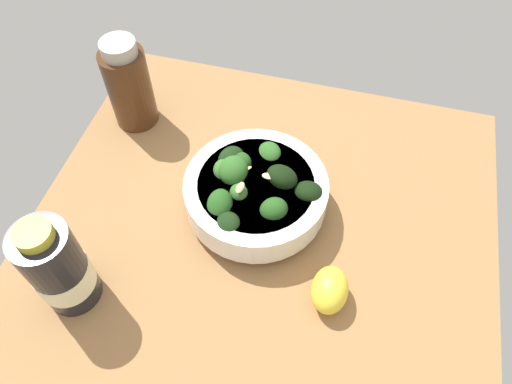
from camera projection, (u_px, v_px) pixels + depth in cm
name	position (u px, v px, depth cm)	size (l,w,h in cm)	color
ground_plane	(259.00, 242.00, 71.14)	(66.72, 66.72, 3.82)	#996D42
bowl_of_broccoli	(255.00, 190.00, 69.01)	(20.44, 20.53, 9.71)	white
lemon_wedge	(330.00, 290.00, 62.08)	(6.50, 4.76, 5.02)	yellow
bottle_tall	(129.00, 85.00, 76.88)	(7.08, 7.08, 15.74)	#472814
bottle_short	(59.00, 268.00, 58.85)	(7.13, 7.13, 15.98)	black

